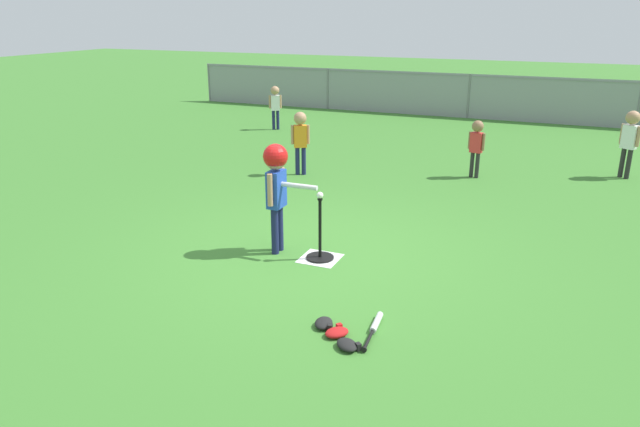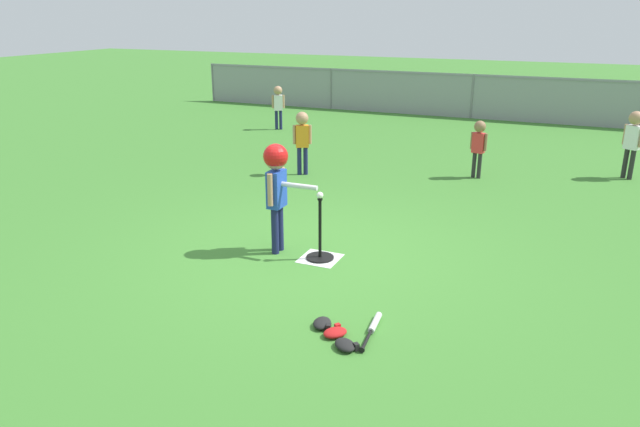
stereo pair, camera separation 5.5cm
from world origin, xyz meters
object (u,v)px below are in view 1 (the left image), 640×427
object	(u,v)px
fielder_near_left	(630,135)
glove_near_bats	(347,345)
fielder_deep_left	(300,135)
glove_tossed_aside	(324,323)
baseball_on_tee	(320,195)
batter_child	(276,176)
spare_bat_silver	(375,326)
fielder_deep_right	(275,102)
batting_tee	(320,249)
fielder_near_right	(477,141)
glove_by_plate	(337,332)

from	to	relation	value
fielder_near_left	glove_near_bats	bearing A→B (deg)	-109.36
fielder_deep_left	glove_tossed_aside	bearing A→B (deg)	-62.99
baseball_on_tee	glove_tossed_aside	size ratio (longest dim) A/B	0.30
glove_near_bats	batter_child	bearing A→B (deg)	131.76
fielder_near_left	spare_bat_silver	xyz separation A→B (m)	(-2.32, -6.53, -0.71)
fielder_deep_left	fielder_deep_right	distance (m)	4.20
batting_tee	fielder_near_right	distance (m)	4.44
glove_by_plate	glove_tossed_aside	size ratio (longest dim) A/B	1.10
spare_bat_silver	glove_tossed_aside	world-z (taller)	glove_tossed_aside
fielder_deep_left	glove_by_plate	xyz separation A→B (m)	(2.57, -4.82, -0.67)
batting_tee	glove_near_bats	world-z (taller)	batting_tee
glove_near_bats	fielder_near_left	bearing A→B (deg)	70.64
batter_child	fielder_near_right	bearing A→B (deg)	69.68
batting_tee	spare_bat_silver	bearing A→B (deg)	-50.00
batter_child	spare_bat_silver	size ratio (longest dim) A/B	2.00
baseball_on_tee	glove_near_bats	size ratio (longest dim) A/B	0.27
fielder_deep_right	fielder_deep_left	bearing A→B (deg)	-57.11
fielder_near_left	baseball_on_tee	bearing A→B (deg)	-123.01
batting_tee	fielder_near_left	world-z (taller)	fielder_near_left
glove_by_plate	glove_tossed_aside	world-z (taller)	same
glove_tossed_aside	batting_tee	bearing A→B (deg)	114.28
batting_tee	fielder_deep_right	xyz separation A→B (m)	(-4.04, 6.82, 0.54)
glove_tossed_aside	fielder_deep_left	bearing A→B (deg)	117.01
fielder_deep_right	glove_by_plate	world-z (taller)	fielder_deep_right
fielder_deep_right	glove_near_bats	bearing A→B (deg)	-59.50
batting_tee	batter_child	world-z (taller)	batter_child
fielder_deep_right	glove_near_bats	distance (m)	9.89
glove_by_plate	baseball_on_tee	bearing A→B (deg)	117.92
glove_by_plate	glove_near_bats	xyz separation A→B (m)	(0.16, -0.16, 0.00)
glove_by_plate	fielder_near_left	bearing A→B (deg)	69.04
batter_child	fielder_deep_left	distance (m)	3.52
fielder_near_left	fielder_deep_right	xyz separation A→B (m)	(-7.45, 1.58, -0.08)
batting_tee	glove_tossed_aside	world-z (taller)	batting_tee
baseball_on_tee	spare_bat_silver	world-z (taller)	baseball_on_tee
fielder_near_right	glove_tossed_aside	size ratio (longest dim) A/B	3.96
fielder_deep_left	spare_bat_silver	distance (m)	5.44
fielder_deep_left	glove_tossed_aside	size ratio (longest dim) A/B	4.42
fielder_deep_right	glove_tossed_aside	bearing A→B (deg)	-60.39
baseball_on_tee	fielder_deep_left	world-z (taller)	fielder_deep_left
fielder_deep_left	spare_bat_silver	bearing A→B (deg)	-58.18
batter_child	fielder_deep_right	distance (m)	7.67
fielder_deep_right	fielder_near_right	bearing A→B (deg)	-26.50
fielder_deep_right	spare_bat_silver	size ratio (longest dim) A/B	1.58
fielder_deep_left	glove_tossed_aside	world-z (taller)	fielder_deep_left
batter_child	fielder_near_left	distance (m)	6.56
fielder_deep_left	spare_bat_silver	world-z (taller)	fielder_deep_left
glove_tossed_aside	fielder_near_left	bearing A→B (deg)	67.52
batter_child	glove_tossed_aside	bearing A→B (deg)	-50.35
baseball_on_tee	fielder_deep_right	bearing A→B (deg)	120.66
fielder_deep_left	glove_tossed_aside	xyz separation A→B (m)	(2.41, -4.72, -0.67)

